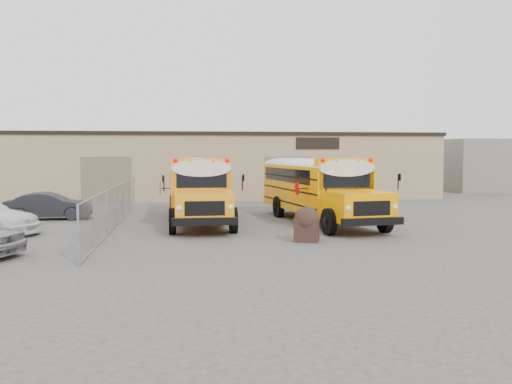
{
  "coord_description": "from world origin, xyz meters",
  "views": [
    {
      "loc": [
        -2.91,
        -22.85,
        3.3
      ],
      "look_at": [
        0.08,
        1.24,
        1.6
      ],
      "focal_mm": 40.0,
      "sensor_mm": 36.0,
      "label": 1
    }
  ],
  "objects": [
    {
      "name": "school_bus_left",
      "position": [
        -2.43,
        10.79,
        1.77
      ],
      "size": [
        3.2,
        10.51,
        3.06
      ],
      "color": "orange",
      "rests_on": "ground"
    },
    {
      "name": "school_bus_right",
      "position": [
        2.37,
        9.89,
        1.78
      ],
      "size": [
        4.08,
        10.77,
        3.07
      ],
      "color": "#FF9E00",
      "rests_on": "ground"
    },
    {
      "name": "tarp_bundle",
      "position": [
        1.53,
        -2.35,
        0.66
      ],
      "size": [
        1.07,
        1.02,
        1.29
      ],
      "color": "black",
      "rests_on": "ground"
    },
    {
      "name": "chainlink_fence",
      "position": [
        -6.0,
        3.0,
        0.9
      ],
      "size": [
        0.07,
        18.07,
        1.81
      ],
      "color": "gray",
      "rests_on": "ground"
    },
    {
      "name": "ground",
      "position": [
        0.0,
        0.0,
        0.0
      ],
      "size": [
        120.0,
        120.0,
        0.0
      ],
      "primitive_type": "plane",
      "color": "#423F3C",
      "rests_on": "ground"
    },
    {
      "name": "warehouse",
      "position": [
        -0.0,
        19.99,
        2.37
      ],
      "size": [
        30.2,
        10.2,
        4.67
      ],
      "color": "#887254",
      "rests_on": "ground"
    },
    {
      "name": "car_dark",
      "position": [
        -9.56,
        6.0,
        0.67
      ],
      "size": [
        4.09,
        1.53,
        1.33
      ],
      "primitive_type": "imported",
      "rotation": [
        0.0,
        0.0,
        1.6
      ],
      "color": "black",
      "rests_on": "ground"
    },
    {
      "name": "distant_building_right",
      "position": [
        24.0,
        24.0,
        2.2
      ],
      "size": [
        10.0,
        8.0,
        4.4
      ],
      "primitive_type": "cube",
      "color": "gray",
      "rests_on": "ground"
    }
  ]
}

